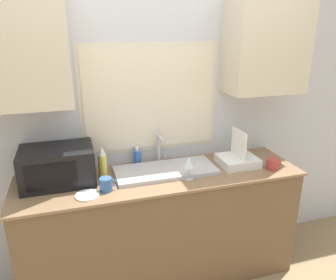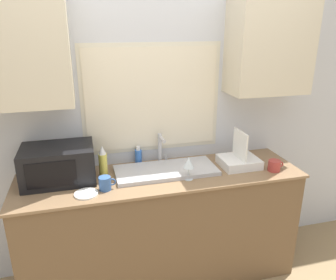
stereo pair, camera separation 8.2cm
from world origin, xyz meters
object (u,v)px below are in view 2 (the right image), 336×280
soap_bottle (138,156)px  faucet (161,146)px  spray_bottle (103,162)px  mug_near_sink (105,183)px  microwave (58,164)px  wine_glass (189,163)px  dish_rack (239,160)px

soap_bottle → faucet: bearing=-11.1°
spray_bottle → mug_near_sink: spray_bottle is taller
microwave → mug_near_sink: microwave is taller
faucet → wine_glass: 0.35m
faucet → spray_bottle: 0.49m
microwave → mug_near_sink: bearing=-36.4°
faucet → wine_glass: faucet is taller
microwave → soap_bottle: 0.62m
soap_bottle → spray_bottle: bearing=-150.4°
soap_bottle → mug_near_sink: (-0.29, -0.38, -0.02)m
faucet → microwave: size_ratio=0.50×
spray_bottle → soap_bottle: 0.34m
spray_bottle → wine_glass: (0.59, -0.20, 0.01)m
faucet → mug_near_sink: (-0.47, -0.34, -0.10)m
spray_bottle → mug_near_sink: size_ratio=2.06×
soap_bottle → dish_rack: bearing=-18.0°
microwave → soap_bottle: size_ratio=3.30×
microwave → wine_glass: (0.90, -0.22, -0.00)m
faucet → wine_glass: size_ratio=1.43×
faucet → soap_bottle: 0.20m
microwave → mug_near_sink: (0.30, -0.22, -0.08)m
microwave → spray_bottle: (0.31, -0.01, -0.01)m
soap_bottle → mug_near_sink: soap_bottle is taller
faucet → dish_rack: (0.58, -0.21, -0.10)m
spray_bottle → mug_near_sink: 0.22m
faucet → spray_bottle: (-0.47, -0.13, -0.03)m
faucet → mug_near_sink: size_ratio=2.12×
faucet → wine_glass: bearing=-69.6°
spray_bottle → dish_rack: bearing=-4.5°
mug_near_sink → wine_glass: wine_glass is taller
wine_glass → mug_near_sink: bearing=-179.2°
wine_glass → faucet: bearing=110.4°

